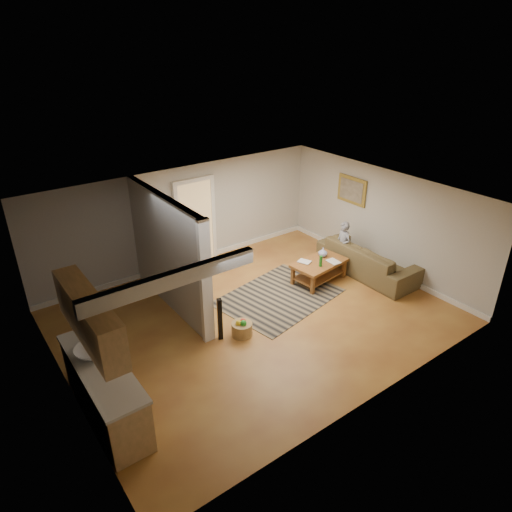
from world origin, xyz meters
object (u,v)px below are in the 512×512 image
(sofa, at_px, (366,273))
(speaker_left, at_px, (220,319))
(speaker_right, at_px, (183,251))
(tv_console, at_px, (165,263))
(toddler, at_px, (193,293))
(child, at_px, (341,267))
(coffee_table, at_px, (319,266))
(toy_basket, at_px, (242,328))

(sofa, height_order, speaker_left, speaker_left)
(sofa, height_order, speaker_right, speaker_right)
(tv_console, height_order, toddler, tv_console)
(speaker_left, xyz_separation_m, toddler, (0.40, 1.78, -0.44))
(tv_console, bearing_deg, speaker_right, 32.81)
(toddler, bearing_deg, child, -170.03)
(tv_console, relative_size, speaker_left, 1.25)
(coffee_table, relative_size, speaker_left, 1.55)
(speaker_left, bearing_deg, coffee_table, 31.95)
(tv_console, bearing_deg, toy_basket, -84.70)
(coffee_table, distance_m, speaker_right, 3.30)
(coffee_table, bearing_deg, speaker_right, 134.57)
(coffee_table, distance_m, child, 0.99)
(sofa, height_order, toy_basket, sofa)
(sofa, height_order, toddler, toddler)
(tv_console, bearing_deg, child, -25.61)
(sofa, bearing_deg, toy_basket, 94.77)
(speaker_left, height_order, child, speaker_left)
(coffee_table, xyz_separation_m, speaker_right, (-2.32, 2.35, 0.13))
(tv_console, height_order, child, tv_console)
(speaker_left, height_order, toy_basket, speaker_left)
(speaker_right, xyz_separation_m, toy_basket, (-0.38, -3.05, -0.38))
(speaker_right, bearing_deg, speaker_left, -87.91)
(speaker_left, distance_m, speaker_right, 3.01)
(coffee_table, distance_m, toy_basket, 2.80)
(child, bearing_deg, coffee_table, -76.19)
(sofa, relative_size, speaker_right, 2.41)
(child, xyz_separation_m, toddler, (-3.60, 1.09, 0.00))
(sofa, relative_size, speaker_left, 2.88)
(coffee_table, relative_size, toddler, 1.41)
(coffee_table, bearing_deg, toy_basket, -165.47)
(speaker_right, distance_m, child, 3.94)
(sofa, distance_m, speaker_left, 4.32)
(speaker_right, xyz_separation_m, child, (3.22, -2.21, -0.53))
(child, bearing_deg, speaker_right, -119.73)
(sofa, relative_size, tv_console, 2.31)
(sofa, bearing_deg, coffee_table, 71.55)
(tv_console, xyz_separation_m, speaker_left, (-0.06, -2.39, -0.18))
(toy_basket, height_order, toddler, toddler)
(toy_basket, relative_size, toddler, 0.42)
(coffee_table, relative_size, speaker_right, 1.30)
(toy_basket, xyz_separation_m, toddler, (0.00, 1.93, -0.15))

